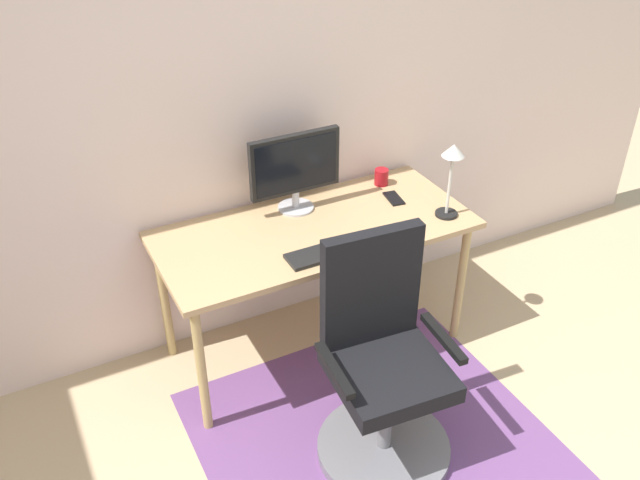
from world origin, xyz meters
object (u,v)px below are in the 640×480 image
Objects in this scene: desk at (315,239)px; computer_mouse at (401,234)px; coffee_cup at (381,177)px; desk_lamp at (452,165)px; monitor at (295,167)px; keyboard at (332,251)px; cell_phone at (394,198)px; office_chair at (382,379)px.

desk is 0.42m from computer_mouse.
desk_lamp is (0.12, -0.42, 0.23)m from coffee_cup.
coffee_cup is at bearing 2.76° from monitor.
keyboard is (-0.03, -0.23, 0.08)m from desk.
monitor is at bearing 90.97° from desk.
desk_lamp reaches higher than keyboard.
desk_lamp is at bearing -51.55° from cell_phone.
office_chair is (-0.68, -0.54, -0.61)m from desk_lamp.
desk is 4.00× the size of desk_lamp.
keyboard is 0.71m from desk_lamp.
office_chair reaches higher than desk.
computer_mouse is 0.27× the size of desk_lamp.
monitor is 0.55m from coffee_cup.
office_chair is (-0.05, -0.73, -0.27)m from desk.
office_chair is (-0.56, -0.96, -0.38)m from coffee_cup.
monitor is at bearing 147.84° from desk_lamp.
computer_mouse reaches higher than keyboard.
desk_lamp is at bearing -32.16° from monitor.
desk is 0.78m from office_chair.
computer_mouse is 0.70m from office_chair.
desk is at bearing 162.73° from desk_lamp.
keyboard is 0.35m from computer_mouse.
keyboard is 4.94× the size of coffee_cup.
office_chair is (-0.02, -0.50, -0.35)m from keyboard.
computer_mouse is 0.10× the size of office_chair.
keyboard is 0.61m from office_chair.
desk_lamp is at bearing 11.72° from computer_mouse.
monitor reaches higher than coffee_cup.
monitor is at bearing 172.30° from cell_phone.
coffee_cup is at bearing 89.82° from cell_phone.
computer_mouse is 0.41m from desk_lamp.
computer_mouse is at bearing -108.69° from cell_phone.
cell_phone is at bearing 60.69° from office_chair.
monitor reaches higher than cell_phone.
cell_phone is at bearing 119.67° from desk_lamp.
desk_lamp reaches higher than desk.
monitor is at bearing 91.93° from office_chair.
monitor reaches higher than computer_mouse.
cell_phone is 0.13× the size of office_chair.
computer_mouse is at bearing -4.88° from keyboard.
keyboard is 1.12× the size of desk_lamp.
cell_phone is at bearing -16.48° from monitor.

